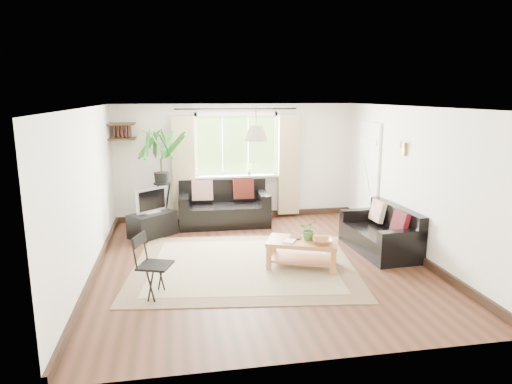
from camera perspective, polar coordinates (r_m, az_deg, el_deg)
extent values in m
plane|color=#321D10|center=(7.23, 0.56, -8.82)|extent=(5.50, 5.50, 0.00)
plane|color=white|center=(6.76, 0.60, 10.55)|extent=(5.50, 5.50, 0.00)
cube|color=silver|center=(9.58, -2.47, 3.78)|extent=(5.00, 0.02, 2.40)
cube|color=silver|center=(4.32, 7.39, -6.68)|extent=(5.00, 0.02, 2.40)
cube|color=silver|center=(6.90, -20.28, -0.23)|extent=(0.02, 5.50, 2.40)
cube|color=silver|center=(7.75, 19.06, 1.15)|extent=(0.02, 5.50, 2.40)
cube|color=beige|center=(7.13, -1.57, -9.06)|extent=(3.68, 3.27, 0.02)
cube|color=silver|center=(9.27, 13.76, 1.91)|extent=(0.06, 0.96, 2.06)
imported|color=#376829|center=(6.94, 6.69, -4.69)|extent=(0.37, 0.35, 0.32)
imported|color=#9B6935|center=(6.83, 8.31, -6.11)|extent=(0.34, 0.34, 0.07)
imported|color=white|center=(6.89, 3.54, -6.07)|extent=(0.24, 0.27, 0.02)
imported|color=#4E261F|center=(7.08, 4.25, -5.56)|extent=(0.24, 0.27, 0.02)
cube|color=black|center=(8.68, -12.82, -3.99)|extent=(0.93, 0.89, 0.45)
imported|color=#2D6023|center=(9.51, -0.87, 2.91)|extent=(0.14, 0.10, 0.27)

